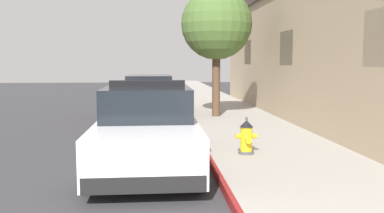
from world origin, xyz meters
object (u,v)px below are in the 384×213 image
at_px(police_cruiser, 148,128).
at_px(street_tree, 216,25).
at_px(fire_hydrant, 246,137).
at_px(parked_car_silver_ahead, 150,97).

xyz_separation_m(police_cruiser, street_tree, (2.25, 6.05, 2.59)).
height_order(fire_hydrant, street_tree, street_tree).
bearing_deg(police_cruiser, street_tree, 69.61).
bearing_deg(police_cruiser, fire_hydrant, 2.66).
bearing_deg(fire_hydrant, police_cruiser, -177.34).
relative_size(police_cruiser, street_tree, 1.09).
relative_size(parked_car_silver_ahead, fire_hydrant, 6.37).
bearing_deg(street_tree, police_cruiser, -110.39).
bearing_deg(fire_hydrant, parked_car_silver_ahead, 106.28).
xyz_separation_m(parked_car_silver_ahead, fire_hydrant, (2.12, -7.25, -0.23)).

